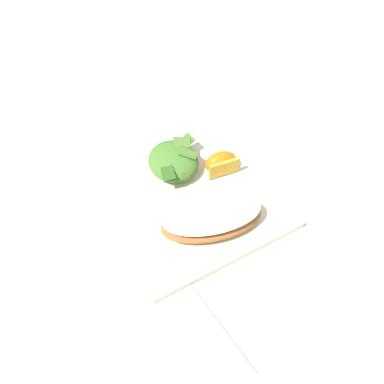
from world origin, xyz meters
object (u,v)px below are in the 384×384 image
Objects in this scene: white_plate at (192,198)px; paper_napkin at (56,250)px; green_salad_pile at (175,160)px; orange_wedge_front at (221,163)px; metal_fork at (203,308)px; cheesy_pizza_bread at (212,218)px.

paper_napkin is at bearing 85.76° from white_plate.
green_salad_pile is 0.92× the size of paper_napkin.
metal_fork is (-0.21, 0.15, -0.03)m from orange_wedge_front.
cheesy_pizza_bread is 0.98× the size of metal_fork.
green_salad_pile is 0.53× the size of metal_fork.
metal_fork is (-0.18, 0.08, -0.01)m from white_plate.
green_salad_pile is (0.07, -0.00, 0.03)m from white_plate.
orange_wedge_front reaches higher than metal_fork.
cheesy_pizza_bread is 1.68× the size of paper_napkin.
white_plate is 1.48× the size of metal_fork.
orange_wedge_front is at bearing -38.29° from cheesy_pizza_bread.
green_salad_pile reaches higher than white_plate.
cheesy_pizza_bread is (-0.07, -0.00, 0.03)m from white_plate.
metal_fork is (-0.11, 0.08, -0.03)m from cheesy_pizza_bread.
green_salad_pile is at bearing 57.68° from orange_wedge_front.
metal_fork is (-0.20, -0.17, 0.00)m from paper_napkin.
green_salad_pile is (0.14, -0.00, 0.00)m from cheesy_pizza_bread.
cheesy_pizza_bread is 0.14m from green_salad_pile.
paper_napkin is at bearing 91.56° from orange_wedge_front.
white_plate is at bearing -94.24° from paper_napkin.
cheesy_pizza_bread is at bearing 178.72° from green_salad_pile.
orange_wedge_front is 0.34× the size of metal_fork.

